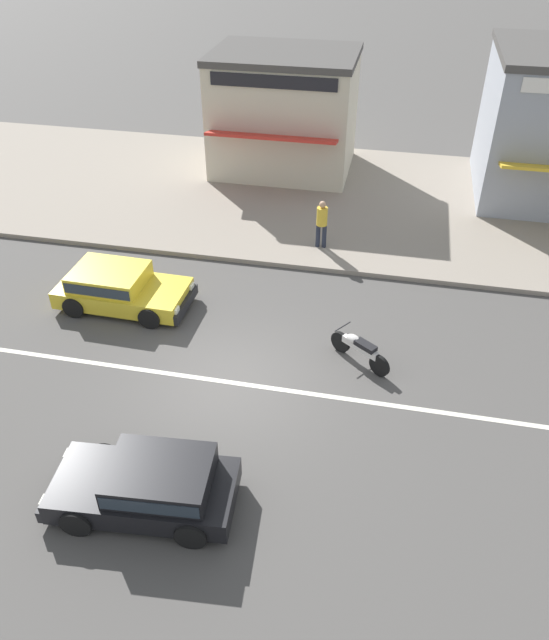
# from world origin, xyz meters

# --- Properties ---
(ground_plane) EXTENTS (160.00, 160.00, 0.00)m
(ground_plane) POSITION_xyz_m (0.00, 0.00, 0.00)
(ground_plane) COLOR #4C4947
(lane_centre_stripe) EXTENTS (50.40, 0.14, 0.01)m
(lane_centre_stripe) POSITION_xyz_m (0.00, 0.00, 0.00)
(lane_centre_stripe) COLOR silver
(lane_centre_stripe) RESTS_ON ground
(kerb_strip) EXTENTS (68.00, 10.00, 0.15)m
(kerb_strip) POSITION_xyz_m (0.00, 10.40, 0.07)
(kerb_strip) COLOR gray
(kerb_strip) RESTS_ON ground
(hatchback_black_1) EXTENTS (3.68, 1.98, 1.10)m
(hatchback_black_1) POSITION_xyz_m (-0.51, -3.69, 0.59)
(hatchback_black_1) COLOR black
(hatchback_black_1) RESTS_ON ground
(hatchback_yellow_3) EXTENTS (3.68, 1.89, 1.10)m
(hatchback_yellow_3) POSITION_xyz_m (-3.83, 2.54, 0.59)
(hatchback_yellow_3) COLOR yellow
(hatchback_yellow_3) RESTS_ON ground
(motorcycle_1) EXTENTS (1.54, 1.14, 0.80)m
(motorcycle_1) POSITION_xyz_m (2.94, 1.39, 0.42)
(motorcycle_1) COLOR black
(motorcycle_1) RESTS_ON ground
(pedestrian_near_clock) EXTENTS (0.34, 0.34, 1.56)m
(pedestrian_near_clock) POSITION_xyz_m (1.21, 6.68, 1.06)
(pedestrian_near_clock) COLOR #232838
(pedestrian_near_clock) RESTS_ON kerb_strip
(shopfront_corner_warung) EXTENTS (5.33, 4.87, 4.40)m
(shopfront_corner_warung) POSITION_xyz_m (-1.20, 12.80, 2.36)
(shopfront_corner_warung) COLOR beige
(shopfront_corner_warung) RESTS_ON kerb_strip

